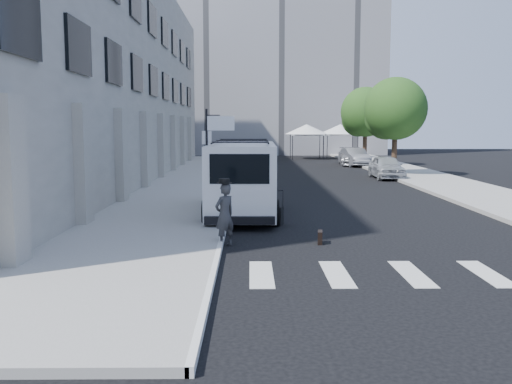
{
  "coord_description": "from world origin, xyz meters",
  "views": [
    {
      "loc": [
        -1.24,
        -14.79,
        3.15
      ],
      "look_at": [
        -1.07,
        0.88,
        1.3
      ],
      "focal_mm": 40.0,
      "sensor_mm": 36.0,
      "label": 1
    }
  ],
  "objects_px": {
    "businessman": "(225,215)",
    "cargo_van": "(243,178)",
    "briefcase": "(320,237)",
    "parked_car_c": "(352,156)",
    "suitcase": "(278,216)",
    "parked_car_a": "(386,167)",
    "parked_car_b": "(355,157)"
  },
  "relations": [
    {
      "from": "briefcase",
      "to": "parked_car_a",
      "type": "height_order",
      "value": "parked_car_a"
    },
    {
      "from": "parked_car_a",
      "to": "parked_car_b",
      "type": "relative_size",
      "value": 0.96
    },
    {
      "from": "cargo_van",
      "to": "parked_car_a",
      "type": "relative_size",
      "value": 1.68
    },
    {
      "from": "parked_car_b",
      "to": "businessman",
      "type": "bearing_deg",
      "value": -113.14
    },
    {
      "from": "cargo_van",
      "to": "parked_car_c",
      "type": "xyz_separation_m",
      "value": [
        8.3,
        24.92,
        -0.6
      ]
    },
    {
      "from": "parked_car_a",
      "to": "parked_car_b",
      "type": "height_order",
      "value": "parked_car_b"
    },
    {
      "from": "businessman",
      "to": "parked_car_a",
      "type": "height_order",
      "value": "businessman"
    },
    {
      "from": "businessman",
      "to": "parked_car_c",
      "type": "height_order",
      "value": "businessman"
    },
    {
      "from": "parked_car_b",
      "to": "parked_car_c",
      "type": "relative_size",
      "value": 0.88
    },
    {
      "from": "parked_car_c",
      "to": "businessman",
      "type": "bearing_deg",
      "value": -101.56
    },
    {
      "from": "parked_car_a",
      "to": "parked_car_c",
      "type": "bearing_deg",
      "value": 90.74
    },
    {
      "from": "suitcase",
      "to": "businessman",
      "type": "bearing_deg",
      "value": -98.48
    },
    {
      "from": "suitcase",
      "to": "parked_car_c",
      "type": "bearing_deg",
      "value": 92.8
    },
    {
      "from": "briefcase",
      "to": "parked_car_c",
      "type": "bearing_deg",
      "value": 85.55
    },
    {
      "from": "parked_car_a",
      "to": "businessman",
      "type": "bearing_deg",
      "value": -114.14
    },
    {
      "from": "parked_car_b",
      "to": "parked_car_c",
      "type": "height_order",
      "value": "parked_car_b"
    },
    {
      "from": "businessman",
      "to": "cargo_van",
      "type": "xyz_separation_m",
      "value": [
        0.4,
        5.22,
        0.47
      ]
    },
    {
      "from": "briefcase",
      "to": "parked_car_a",
      "type": "bearing_deg",
      "value": 78.74
    },
    {
      "from": "suitcase",
      "to": "parked_car_b",
      "type": "xyz_separation_m",
      "value": [
        7.14,
        25.83,
        0.4
      ]
    },
    {
      "from": "businessman",
      "to": "cargo_van",
      "type": "bearing_deg",
      "value": -137.56
    },
    {
      "from": "suitcase",
      "to": "parked_car_a",
      "type": "height_order",
      "value": "parked_car_a"
    },
    {
      "from": "businessman",
      "to": "parked_car_b",
      "type": "bearing_deg",
      "value": -149.83
    },
    {
      "from": "parked_car_a",
      "to": "parked_car_b",
      "type": "distance_m",
      "value": 10.25
    },
    {
      "from": "briefcase",
      "to": "parked_car_a",
      "type": "relative_size",
      "value": 0.11
    },
    {
      "from": "briefcase",
      "to": "cargo_van",
      "type": "relative_size",
      "value": 0.07
    },
    {
      "from": "suitcase",
      "to": "parked_car_b",
      "type": "bearing_deg",
      "value": 92.18
    },
    {
      "from": "businessman",
      "to": "parked_car_a",
      "type": "relative_size",
      "value": 0.41
    },
    {
      "from": "businessman",
      "to": "suitcase",
      "type": "xyz_separation_m",
      "value": [
        1.56,
        3.19,
        -0.53
      ]
    },
    {
      "from": "briefcase",
      "to": "parked_car_b",
      "type": "xyz_separation_m",
      "value": [
        6.17,
        28.7,
        0.52
      ]
    },
    {
      "from": "suitcase",
      "to": "parked_car_a",
      "type": "distance_m",
      "value": 17.14
    },
    {
      "from": "parked_car_a",
      "to": "parked_car_c",
      "type": "relative_size",
      "value": 0.85
    },
    {
      "from": "suitcase",
      "to": "cargo_van",
      "type": "distance_m",
      "value": 2.55
    }
  ]
}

